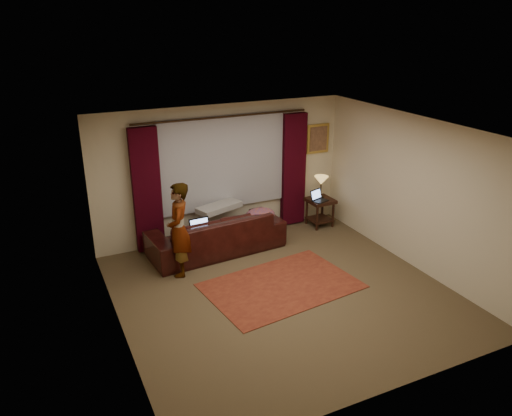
# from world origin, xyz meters

# --- Properties ---
(floor) EXTENTS (5.00, 5.00, 0.01)m
(floor) POSITION_xyz_m (0.00, 0.00, -0.01)
(floor) COLOR brown
(floor) RESTS_ON ground
(ceiling) EXTENTS (5.00, 5.00, 0.02)m
(ceiling) POSITION_xyz_m (0.00, 0.00, 2.60)
(ceiling) COLOR silver
(ceiling) RESTS_ON ground
(wall_back) EXTENTS (5.00, 0.02, 2.60)m
(wall_back) POSITION_xyz_m (0.00, 2.50, 1.30)
(wall_back) COLOR beige
(wall_back) RESTS_ON ground
(wall_front) EXTENTS (5.00, 0.02, 2.60)m
(wall_front) POSITION_xyz_m (0.00, -2.50, 1.30)
(wall_front) COLOR beige
(wall_front) RESTS_ON ground
(wall_left) EXTENTS (0.02, 5.00, 2.60)m
(wall_left) POSITION_xyz_m (-2.50, 0.00, 1.30)
(wall_left) COLOR beige
(wall_left) RESTS_ON ground
(wall_right) EXTENTS (0.02, 5.00, 2.60)m
(wall_right) POSITION_xyz_m (2.50, 0.00, 1.30)
(wall_right) COLOR beige
(wall_right) RESTS_ON ground
(sheer_curtain) EXTENTS (2.50, 0.05, 1.80)m
(sheer_curtain) POSITION_xyz_m (0.00, 2.44, 1.50)
(sheer_curtain) COLOR #A3A3AC
(sheer_curtain) RESTS_ON wall_back
(drape_left) EXTENTS (0.50, 0.14, 2.30)m
(drape_left) POSITION_xyz_m (-1.50, 2.39, 1.18)
(drape_left) COLOR #31030D
(drape_left) RESTS_ON floor
(drape_right) EXTENTS (0.50, 0.14, 2.30)m
(drape_right) POSITION_xyz_m (1.50, 2.39, 1.18)
(drape_right) COLOR #31030D
(drape_right) RESTS_ON floor
(curtain_rod) EXTENTS (0.04, 0.04, 3.40)m
(curtain_rod) POSITION_xyz_m (0.00, 2.39, 2.38)
(curtain_rod) COLOR black
(curtain_rod) RESTS_ON wall_back
(picture_frame) EXTENTS (0.50, 0.04, 0.60)m
(picture_frame) POSITION_xyz_m (2.10, 2.47, 1.75)
(picture_frame) COLOR gold
(picture_frame) RESTS_ON wall_back
(sofa) EXTENTS (2.56, 1.27, 1.00)m
(sofa) POSITION_xyz_m (-0.41, 1.84, 0.50)
(sofa) COLOR black
(sofa) RESTS_ON floor
(throw_blanket) EXTENTS (0.95, 0.62, 0.10)m
(throw_blanket) POSITION_xyz_m (-0.22, 2.14, 1.01)
(throw_blanket) COLOR #9A9893
(throw_blanket) RESTS_ON sofa
(clothing_pile) EXTENTS (0.65, 0.55, 0.24)m
(clothing_pile) POSITION_xyz_m (0.43, 1.71, 0.62)
(clothing_pile) COLOR brown
(clothing_pile) RESTS_ON sofa
(laptop_sofa) EXTENTS (0.39, 0.42, 0.27)m
(laptop_sofa) POSITION_xyz_m (-0.76, 1.58, 0.64)
(laptop_sofa) COLOR black
(laptop_sofa) RESTS_ON sofa
(area_rug) EXTENTS (2.56, 1.87, 0.01)m
(area_rug) POSITION_xyz_m (0.07, 0.18, 0.01)
(area_rug) COLOR maroon
(area_rug) RESTS_ON floor
(end_table) EXTENTS (0.52, 0.52, 0.58)m
(end_table) POSITION_xyz_m (1.97, 2.07, 0.29)
(end_table) COLOR black
(end_table) RESTS_ON floor
(tiffany_lamp) EXTENTS (0.34, 0.34, 0.46)m
(tiffany_lamp) POSITION_xyz_m (2.02, 2.14, 0.82)
(tiffany_lamp) COLOR olive
(tiffany_lamp) RESTS_ON end_table
(laptop_table) EXTENTS (0.41, 0.42, 0.22)m
(laptop_table) POSITION_xyz_m (1.90, 1.97, 0.70)
(laptop_table) COLOR black
(laptop_table) RESTS_ON end_table
(person) EXTENTS (0.60, 0.60, 1.61)m
(person) POSITION_xyz_m (-1.26, 1.29, 0.81)
(person) COLOR #9A9893
(person) RESTS_ON floor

